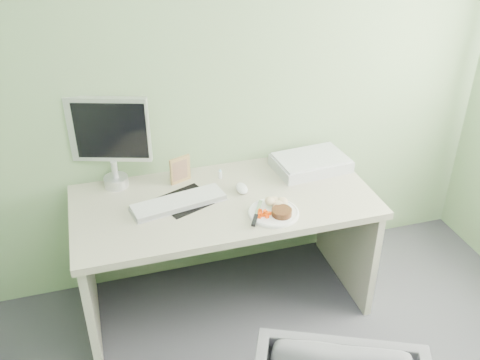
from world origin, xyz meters
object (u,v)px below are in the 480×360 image
object	(u,v)px
plate	(274,213)
scanner	(311,163)
desk	(225,227)
monitor	(110,137)

from	to	relation	value
plate	scanner	world-z (taller)	scanner
desk	scanner	xyz separation A→B (m)	(0.57, 0.18, 0.22)
desk	monitor	distance (m)	0.78
desk	scanner	distance (m)	0.63
plate	monitor	size ratio (longest dim) A/B	0.50
plate	scanner	size ratio (longest dim) A/B	0.62
desk	scanner	world-z (taller)	scanner
scanner	monitor	size ratio (longest dim) A/B	0.82
monitor	plate	bearing A→B (deg)	-17.23
scanner	desk	bearing A→B (deg)	-167.69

